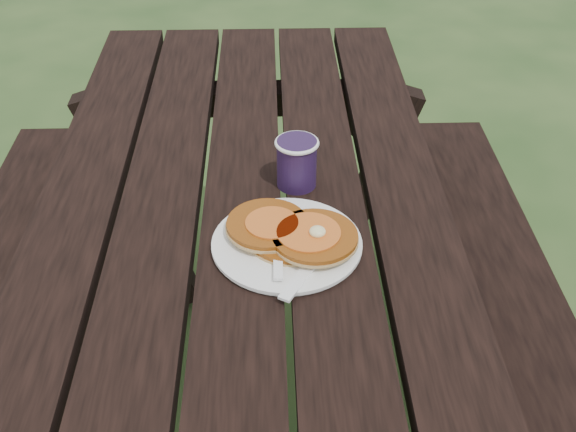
{
  "coord_description": "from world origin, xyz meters",
  "views": [
    {
      "loc": [
        0.05,
        -0.97,
        1.52
      ],
      "look_at": [
        0.08,
        -0.02,
        0.8
      ],
      "focal_mm": 45.0,
      "sensor_mm": 36.0,
      "label": 1
    }
  ],
  "objects_px": {
    "pancake_stack": "(292,233)",
    "coffee_cup": "(297,160)",
    "picnic_table": "(248,381)",
    "plate": "(287,244)"
  },
  "relations": [
    {
      "from": "plate",
      "to": "coffee_cup",
      "type": "distance_m",
      "value": 0.19
    },
    {
      "from": "plate",
      "to": "pancake_stack",
      "type": "bearing_deg",
      "value": 34.05
    },
    {
      "from": "picnic_table",
      "to": "plate",
      "type": "relative_size",
      "value": 7.35
    },
    {
      "from": "picnic_table",
      "to": "plate",
      "type": "xyz_separation_m",
      "value": [
        0.08,
        -0.04,
        0.39
      ]
    },
    {
      "from": "pancake_stack",
      "to": "coffee_cup",
      "type": "xyz_separation_m",
      "value": [
        0.01,
        0.18,
        0.03
      ]
    },
    {
      "from": "plate",
      "to": "coffee_cup",
      "type": "xyz_separation_m",
      "value": [
        0.02,
        0.18,
        0.05
      ]
    },
    {
      "from": "picnic_table",
      "to": "coffee_cup",
      "type": "height_order",
      "value": "coffee_cup"
    },
    {
      "from": "picnic_table",
      "to": "coffee_cup",
      "type": "distance_m",
      "value": 0.47
    },
    {
      "from": "picnic_table",
      "to": "coffee_cup",
      "type": "bearing_deg",
      "value": 55.46
    },
    {
      "from": "pancake_stack",
      "to": "coffee_cup",
      "type": "relative_size",
      "value": 2.3
    }
  ]
}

